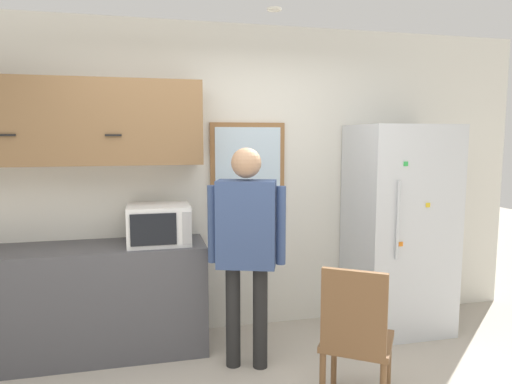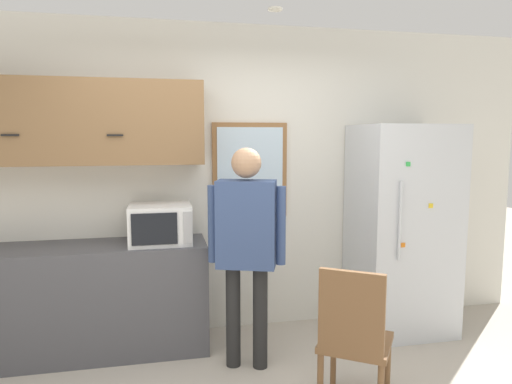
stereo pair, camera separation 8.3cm
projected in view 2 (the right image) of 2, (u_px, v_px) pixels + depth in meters
name	position (u px, v px, depth m)	size (l,w,h in m)	color
back_wall	(214.00, 180.00, 4.04)	(6.00, 0.06, 2.70)	silver
counter	(74.00, 301.00, 3.61)	(2.08, 0.55, 0.88)	#4C4C51
upper_cabinets	(68.00, 122.00, 3.54)	(2.08, 0.37, 0.66)	olive
microwave	(160.00, 224.00, 3.66)	(0.49, 0.43, 0.31)	white
person	(246.00, 236.00, 3.35)	(0.55, 0.35, 1.66)	black
refrigerator	(401.00, 229.00, 4.05)	(0.82, 0.72, 1.84)	silver
chair	(354.00, 335.00, 2.81)	(0.59, 0.59, 0.95)	brown
window	(250.00, 170.00, 4.05)	(0.67, 0.05, 0.84)	olive
ceiling_light	(275.00, 9.00, 3.40)	(0.11, 0.11, 0.01)	white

